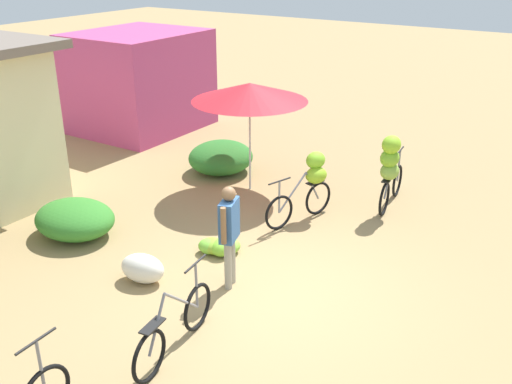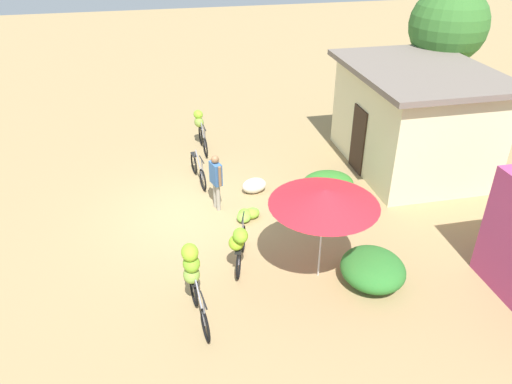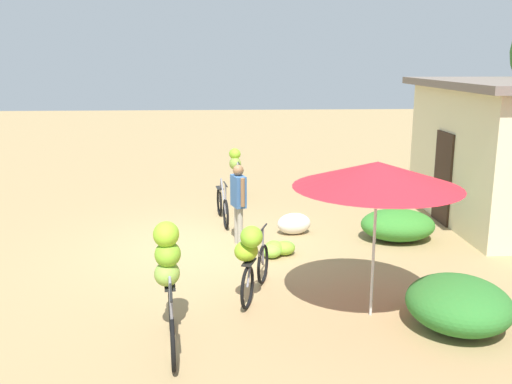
# 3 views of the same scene
# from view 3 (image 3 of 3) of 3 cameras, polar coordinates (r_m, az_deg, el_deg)

# --- Properties ---
(ground_plane) EXTENTS (60.00, 60.00, 0.00)m
(ground_plane) POSITION_cam_3_polar(r_m,az_deg,el_deg) (11.00, -4.90, -5.59)
(ground_plane) COLOR #9E8255
(hedge_bush_front_left) EXTENTS (1.23, 1.47, 0.61)m
(hedge_bush_front_left) POSITION_cam_3_polar(r_m,az_deg,el_deg) (11.71, 14.02, -3.22)
(hedge_bush_front_left) COLOR #347D2A
(hedge_bush_front_left) RESTS_ON ground
(hedge_bush_front_right) EXTENTS (1.48, 1.38, 0.69)m
(hedge_bush_front_right) POSITION_cam_3_polar(r_m,az_deg,el_deg) (8.21, 19.65, -10.51)
(hedge_bush_front_right) COLOR #2C742B
(hedge_bush_front_right) RESTS_ON ground
(market_umbrella) EXTENTS (2.28, 2.28, 2.21)m
(market_umbrella) POSITION_cam_3_polar(r_m,az_deg,el_deg) (7.77, 12.08, 1.72)
(market_umbrella) COLOR beige
(market_umbrella) RESTS_ON ground
(bicycle_leftmost) EXTENTS (1.63, 0.39, 1.25)m
(bicycle_leftmost) POSITION_cam_3_polar(r_m,az_deg,el_deg) (14.80, -2.00, 2.27)
(bicycle_leftmost) COLOR black
(bicycle_leftmost) RESTS_ON ground
(bicycle_near_pile) EXTENTS (1.72, 0.29, 0.99)m
(bicycle_near_pile) POSITION_cam_3_polar(r_m,az_deg,el_deg) (12.61, -3.38, -1.42)
(bicycle_near_pile) COLOR black
(bicycle_near_pile) RESTS_ON ground
(bicycle_center_loaded) EXTENTS (1.56, 0.64, 1.23)m
(bicycle_center_loaded) POSITION_cam_3_polar(r_m,az_deg,el_deg) (8.39, -0.48, -6.30)
(bicycle_center_loaded) COLOR black
(bicycle_center_loaded) RESTS_ON ground
(bicycle_by_shop) EXTENTS (1.64, 0.37, 1.53)m
(bicycle_by_shop) POSITION_cam_3_polar(r_m,az_deg,el_deg) (7.38, -8.81, -7.79)
(bicycle_by_shop) COLOR black
(bicycle_by_shop) RESTS_ON ground
(banana_pile_on_ground) EXTENTS (0.62, 0.72, 0.28)m
(banana_pile_on_ground) POSITION_cam_3_polar(r_m,az_deg,el_deg) (10.52, 2.25, -5.71)
(banana_pile_on_ground) COLOR #81B230
(banana_pile_on_ground) RESTS_ON ground
(produce_sack) EXTENTS (0.54, 0.76, 0.44)m
(produce_sack) POSITION_cam_3_polar(r_m,az_deg,el_deg) (11.77, 3.83, -3.18)
(produce_sack) COLOR silver
(produce_sack) RESTS_ON ground
(person_vendor) EXTENTS (0.56, 0.31, 1.58)m
(person_vendor) POSITION_cam_3_polar(r_m,az_deg,el_deg) (10.90, -1.77, -0.46)
(person_vendor) COLOR gray
(person_vendor) RESTS_ON ground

